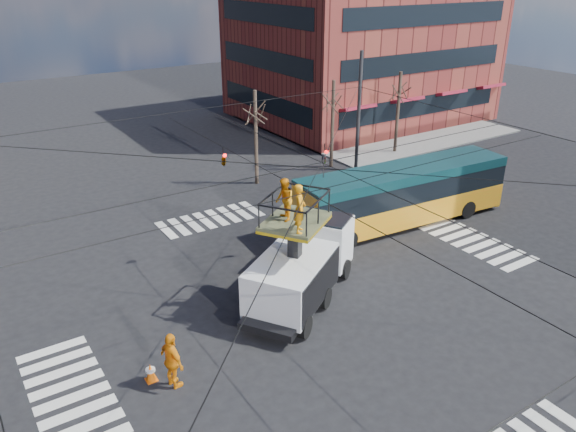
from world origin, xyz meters
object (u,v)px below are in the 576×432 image
at_px(utility_truck, 302,256).
at_px(worker_ground, 172,361).
at_px(flagger, 358,226).
at_px(traffic_cone, 151,372).
at_px(city_bus, 403,194).

xyz_separation_m(utility_truck, worker_ground, (-6.71, -2.28, -0.91)).
bearing_deg(worker_ground, flagger, -77.58).
bearing_deg(traffic_cone, flagger, 19.50).
bearing_deg(flagger, utility_truck, -89.91).
xyz_separation_m(utility_truck, traffic_cone, (-7.26, -1.58, -1.61)).
bearing_deg(city_bus, worker_ground, -156.01).
height_order(worker_ground, flagger, worker_ground).
xyz_separation_m(traffic_cone, flagger, (12.67, 4.49, 0.48)).
bearing_deg(utility_truck, city_bus, -13.19).
distance_m(traffic_cone, worker_ground, 1.13).
relative_size(city_bus, flagger, 7.71).
bearing_deg(worker_ground, utility_truck, -82.00).
relative_size(city_bus, traffic_cone, 18.84).
xyz_separation_m(utility_truck, flagger, (5.41, 2.91, -1.14)).
distance_m(utility_truck, traffic_cone, 7.61).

